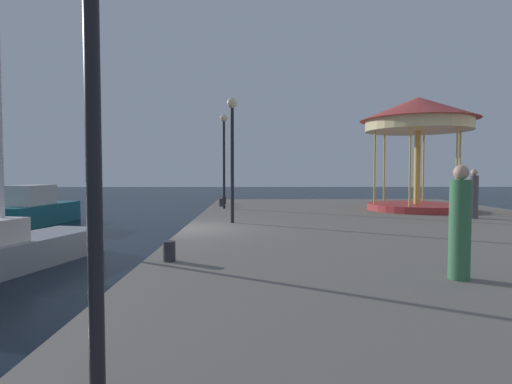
# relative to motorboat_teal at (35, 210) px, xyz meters

# --- Properties ---
(ground_plane) EXTENTS (120.00, 120.00, 0.00)m
(ground_plane) POSITION_rel_motorboat_teal_xyz_m (8.37, -7.27, -0.72)
(ground_plane) COLOR black
(quay_dock) EXTENTS (14.35, 28.28, 0.80)m
(quay_dock) POSITION_rel_motorboat_teal_xyz_m (15.55, -7.27, -0.32)
(quay_dock) COLOR slate
(quay_dock) RESTS_ON ground
(motorboat_teal) EXTENTS (2.27, 5.34, 1.95)m
(motorboat_teal) POSITION_rel_motorboat_teal_xyz_m (0.00, 0.00, 0.00)
(motorboat_teal) COLOR #19606B
(motorboat_teal) RESTS_ON ground
(carousel) EXTENTS (5.25, 5.25, 5.20)m
(carousel) POSITION_rel_motorboat_teal_xyz_m (18.19, -1.14, 3.96)
(carousel) COLOR #B23333
(carousel) RESTS_ON quay_dock
(lamp_post_near_edge) EXTENTS (0.36, 0.36, 4.04)m
(lamp_post_near_edge) POSITION_rel_motorboat_teal_xyz_m (9.32, -17.17, 2.86)
(lamp_post_near_edge) COLOR black
(lamp_post_near_edge) RESTS_ON quay_dock
(lamp_post_mid_promenade) EXTENTS (0.36, 0.36, 4.33)m
(lamp_post_mid_promenade) POSITION_rel_motorboat_teal_xyz_m (9.85, -5.86, 3.03)
(lamp_post_mid_promenade) COLOR black
(lamp_post_mid_promenade) RESTS_ON quay_dock
(lamp_post_far_end) EXTENTS (0.36, 0.36, 4.55)m
(lamp_post_far_end) POSITION_rel_motorboat_teal_xyz_m (9.20, -0.20, 3.17)
(lamp_post_far_end) COLOR black
(lamp_post_far_end) RESTS_ON quay_dock
(bollard_north) EXTENTS (0.24, 0.24, 0.40)m
(bollard_north) POSITION_rel_motorboat_teal_xyz_m (8.89, -12.16, 0.28)
(bollard_north) COLOR #2D2D33
(bollard_north) RESTS_ON quay_dock
(bollard_south) EXTENTS (0.24, 0.24, 0.40)m
(bollard_south) POSITION_rel_motorboat_teal_xyz_m (8.99, 2.88, 0.28)
(bollard_south) COLOR #2D2D33
(bollard_south) RESTS_ON quay_dock
(bollard_center) EXTENTS (0.24, 0.24, 0.40)m
(bollard_center) POSITION_rel_motorboat_teal_xyz_m (8.97, 1.16, 0.28)
(bollard_center) COLOR #2D2D33
(bollard_center) RESTS_ON quay_dock
(person_mid_promenade) EXTENTS (0.34, 0.34, 1.88)m
(person_mid_promenade) POSITION_rel_motorboat_teal_xyz_m (13.93, -13.59, 0.96)
(person_mid_promenade) COLOR #387247
(person_mid_promenade) RESTS_ON quay_dock
(person_near_carousel) EXTENTS (0.34, 0.34, 1.88)m
(person_near_carousel) POSITION_rel_motorboat_teal_xyz_m (18.99, -4.58, 0.96)
(person_near_carousel) COLOR #514C56
(person_near_carousel) RESTS_ON quay_dock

